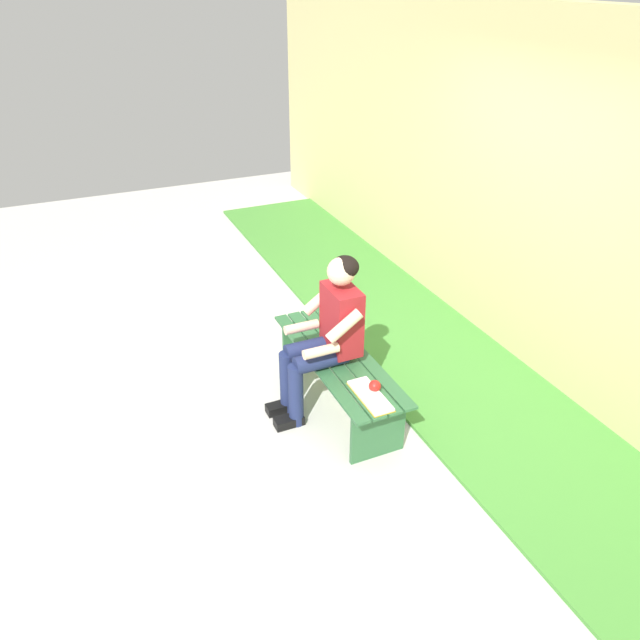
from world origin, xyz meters
TOP-DOWN VIEW (x-y plane):
  - ground_plane at (0.96, 1.00)m, footprint 10.00×7.00m
  - grass_strip at (0.00, -1.23)m, footprint 9.00×1.71m
  - brick_wall at (0.50, -1.80)m, footprint 9.50×0.24m
  - bench_near at (0.00, 0.00)m, footprint 1.52×0.46m
  - person_seated at (0.00, 0.10)m, footprint 0.50×0.69m
  - apple at (-0.49, -0.04)m, footprint 0.09×0.09m
  - book_open at (-0.54, 0.02)m, footprint 0.41×0.16m

SIDE VIEW (x-z plane):
  - ground_plane at x=0.96m, z-range -0.04..0.00m
  - grass_strip at x=0.00m, z-range 0.00..0.03m
  - bench_near at x=0.00m, z-range 0.11..0.55m
  - book_open at x=-0.54m, z-range 0.44..0.46m
  - apple at x=-0.49m, z-range 0.44..0.53m
  - person_seated at x=0.00m, z-range 0.06..1.31m
  - brick_wall at x=0.50m, z-range 0.00..2.76m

